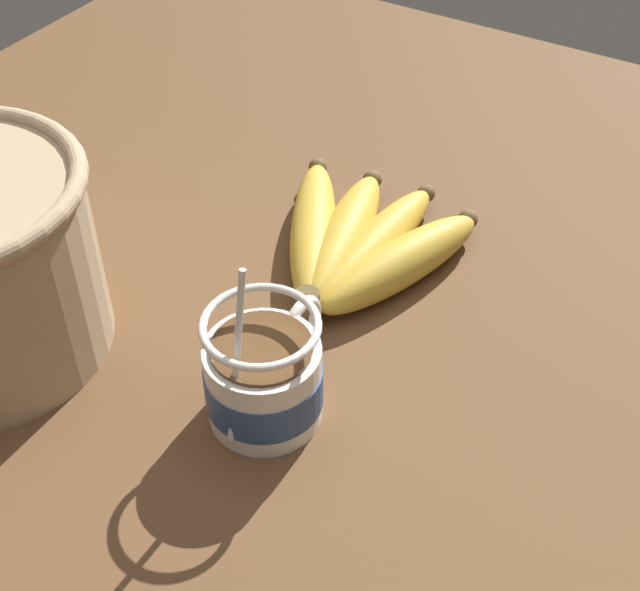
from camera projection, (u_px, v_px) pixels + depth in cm
name	position (u px, v px, depth cm)	size (l,w,h in cm)	color
table	(331.00, 379.00, 71.77)	(124.32, 124.32, 3.03)	brown
coffee_mug	(265.00, 377.00, 64.74)	(12.42, 8.75, 15.38)	white
banana_bunch	(356.00, 243.00, 79.03)	(22.08, 19.95, 4.42)	brown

